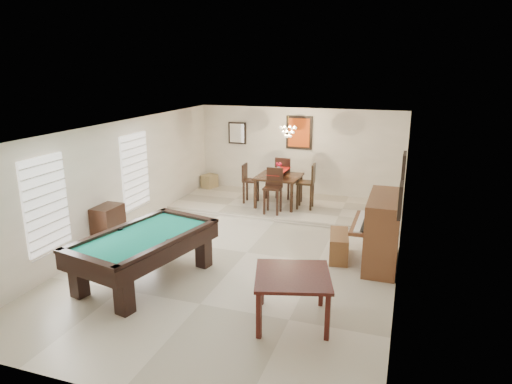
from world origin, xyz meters
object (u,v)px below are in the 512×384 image
Objects in this scene: dining_chair_east at (305,186)px; flower_vase at (279,167)px; dining_chair_west at (251,184)px; corner_bench at (209,181)px; piano_bench at (339,246)px; dining_table at (279,188)px; pool_table at (145,258)px; dining_chair_south at (273,191)px; upright_piano at (374,230)px; square_table at (292,298)px; dining_chair_north at (285,177)px; chandelier at (288,128)px; apothecary_chest at (109,228)px.

flower_vase is at bearing -95.66° from dining_chair_east.
corner_bench is at bearing 54.77° from dining_chair_west.
dining_table is at bearing 126.86° from piano_bench.
flower_vase is (1.11, 4.83, 0.75)m from pool_table.
dining_chair_east is at bearing 43.68° from dining_chair_south.
corner_bench is (-1.74, 1.09, -0.33)m from dining_chair_west.
upright_piano is 1.76× the size of piano_bench.
dining_chair_south is at bearing 110.17° from square_table.
dining_chair_north is 1.97× the size of chandelier.
upright_piano is 6.49m from corner_bench.
pool_table is 5.69m from dining_chair_north.
chandelier is (0.98, 0.14, 1.55)m from dining_chair_west.
chandelier is at bearing -110.74° from dining_chair_east.
flower_vase is (-0.00, 0.00, 0.59)m from dining_table.
dining_table is at bearing -23.36° from corner_bench.
dining_table is at bearing -95.66° from dining_chair_east.
dining_table is at bearing 97.10° from dining_chair_north.
pool_table is 2.74× the size of piano_bench.
dining_chair_west reaches higher than apothecary_chest.
dining_chair_south is 0.96× the size of dining_chair_east.
dining_table is at bearing 89.47° from pool_table.
apothecary_chest reaches higher than square_table.
corner_bench is at bearing 160.73° from chandelier.
corner_bench is at bearing 123.64° from square_table.
chandelier is at bearing 114.73° from dining_chair_north.
apothecary_chest is at bearing -131.14° from dining_chair_south.
dining_chair_north is 1.11× the size of dining_chair_west.
dining_table is at bearing -143.83° from chandelier.
flower_vase is at bearing 134.77° from upright_piano.
dining_chair_west is at bearing -179.99° from flower_vase.
square_table is at bearing 2.79° from pool_table.
apothecary_chest is (-4.31, 1.44, 0.10)m from square_table.
piano_bench is 2.86m from dining_chair_south.
dining_chair_north reaches higher than corner_bench.
flower_vase is 0.89m from dining_chair_north.
dining_chair_west is (-2.83, 2.72, 0.39)m from piano_bench.
dining_chair_west is (0.32, 4.83, 0.22)m from pool_table.
chandelier reaches higher than upright_piano.
square_table is 6.33m from dining_chair_north.
flower_vase is at bearing -143.83° from chandelier.
dining_chair_north is 1.63m from chandelier.
dining_chair_north is (2.53, 4.62, 0.22)m from apothecary_chest.
pool_table reaches higher than corner_bench.
square_table is at bearing -71.21° from dining_chair_south.
apothecary_chest reaches higher than pool_table.
apothecary_chest is 5.28m from dining_chair_north.
flower_vase is 0.42× the size of chandelier.
upright_piano is at bearing -45.23° from flower_vase.
dining_chair_south is at bearing -99.55° from chandelier.
chandelier reaches higher than square_table.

